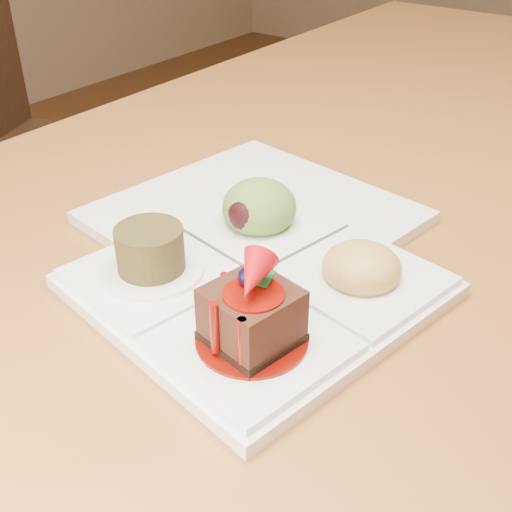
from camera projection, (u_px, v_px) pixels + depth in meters
The scene contains 4 objects.
dining_table at pixel (431, 247), 0.72m from camera, with size 1.00×1.80×0.75m.
chair_left at pixel (4, 125), 1.34m from camera, with size 0.58×0.58×1.01m.
sampler_plate at pixel (257, 269), 0.53m from camera, with size 0.29×0.29×0.10m.
second_plate at pixel (254, 217), 0.63m from camera, with size 0.26×0.26×0.01m, color white.
Camera 1 is at (0.21, -0.61, 1.06)m, focal length 45.00 mm.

